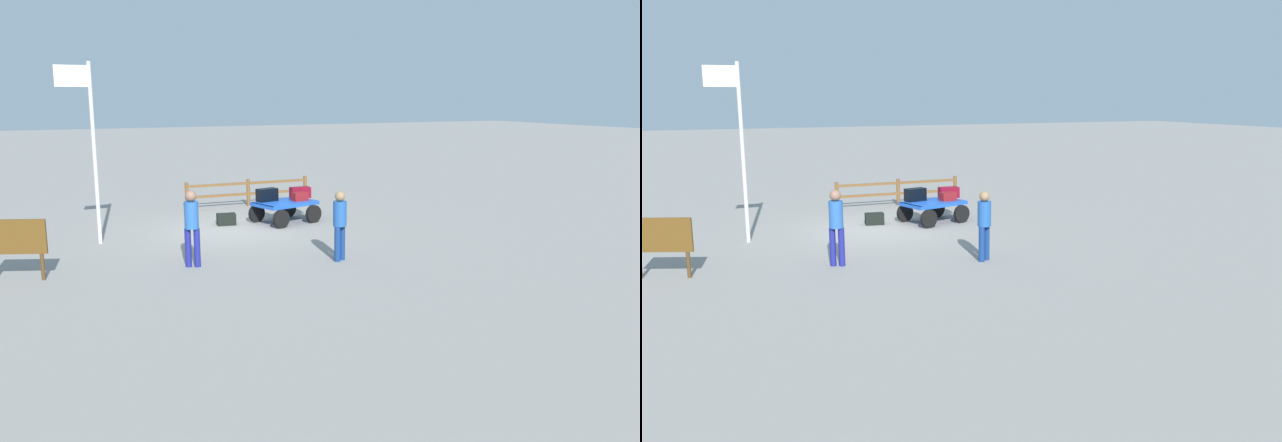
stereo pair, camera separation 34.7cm
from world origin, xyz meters
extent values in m
plane|color=gray|center=(0.00, 0.00, 0.00)|extent=(120.00, 120.00, 0.00)
cube|color=blue|center=(-1.72, -0.34, 0.58)|extent=(2.01, 1.61, 0.10)
cube|color=blue|center=(-0.92, -0.11, 0.58)|extent=(0.39, 1.08, 0.10)
cylinder|color=black|center=(-1.30, 0.41, 0.27)|extent=(0.55, 0.27, 0.53)
cylinder|color=black|center=(-0.96, -0.74, 0.27)|extent=(0.55, 0.27, 0.53)
cylinder|color=black|center=(-2.47, 0.06, 0.27)|extent=(0.55, 0.27, 0.53)
cylinder|color=black|center=(-2.13, -1.09, 0.27)|extent=(0.55, 0.27, 0.53)
cube|color=maroon|center=(-2.42, -0.82, 0.80)|extent=(0.63, 0.37, 0.33)
cube|color=maroon|center=(-2.18, -0.31, 0.76)|extent=(0.49, 0.34, 0.25)
cube|color=black|center=(-1.26, -0.63, 0.83)|extent=(0.68, 0.46, 0.38)
cube|color=black|center=(0.00, -0.72, 0.17)|extent=(0.60, 0.45, 0.33)
cylinder|color=navy|center=(-1.25, 4.35, 0.41)|extent=(0.14, 0.14, 0.82)
cylinder|color=navy|center=(-1.08, 4.45, 0.41)|extent=(0.14, 0.14, 0.82)
cylinder|color=#1F509C|center=(-1.16, 4.40, 1.10)|extent=(0.42, 0.42, 0.57)
sphere|color=#8F6F4C|center=(-1.16, 4.40, 1.51)|extent=(0.24, 0.24, 0.24)
cylinder|color=navy|center=(1.95, 3.55, 0.44)|extent=(0.14, 0.14, 0.87)
cylinder|color=navy|center=(2.13, 3.47, 0.44)|extent=(0.14, 0.14, 0.87)
cylinder|color=#275CAB|center=(2.04, 3.51, 1.17)|extent=(0.41, 0.41, 0.60)
sphere|color=#8B624F|center=(2.04, 3.51, 1.60)|extent=(0.25, 0.25, 0.25)
cylinder|color=silver|center=(3.65, 0.23, 2.29)|extent=(0.10, 0.10, 4.58)
cube|color=white|center=(4.09, 0.23, 4.22)|extent=(0.77, 0.07, 0.52)
cylinder|color=#4C3319|center=(5.11, 3.22, 0.28)|extent=(0.08, 0.08, 0.56)
cube|color=#5A3B14|center=(5.58, 3.04, 0.92)|extent=(1.19, 0.51, 0.72)
cylinder|color=brown|center=(-3.81, -3.60, 0.46)|extent=(0.12, 0.12, 0.92)
cylinder|color=brown|center=(-1.68, -3.63, 0.46)|extent=(0.12, 0.12, 0.92)
cylinder|color=brown|center=(0.45, -3.65, 0.46)|extent=(0.12, 0.12, 0.92)
cube|color=brown|center=(-1.68, -3.63, 0.78)|extent=(4.26, 0.13, 0.08)
cube|color=brown|center=(-1.68, -3.63, 0.41)|extent=(4.26, 0.13, 0.08)
camera|label=1|loc=(5.32, 17.21, 3.76)|focal=35.90mm
camera|label=2|loc=(5.00, 17.35, 3.76)|focal=35.90mm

